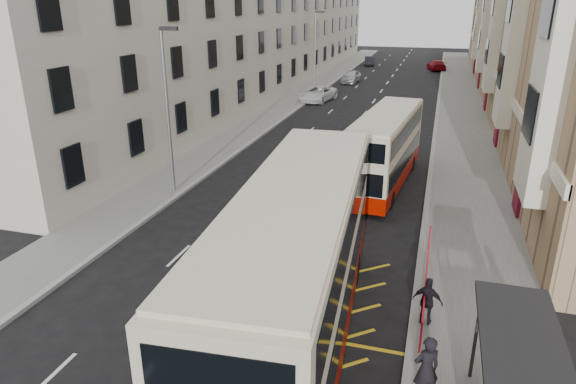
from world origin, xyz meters
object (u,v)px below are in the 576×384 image
(street_lamp_near, at_px, (168,103))
(double_decker_front, at_px, (297,270))
(pedestrian_near, at_px, (426,369))
(bus_shelter, at_px, (527,379))
(white_van, at_px, (318,94))
(pedestrian_mid, at_px, (537,344))
(car_red, at_px, (436,65))
(car_dark, at_px, (369,61))
(car_silver, at_px, (351,77))
(double_decker_rear, at_px, (385,149))
(street_lamp_far, at_px, (316,48))
(pedestrian_far, at_px, (428,301))

(street_lamp_near, bearing_deg, double_decker_front, -47.48)
(double_decker_front, xyz_separation_m, pedestrian_near, (3.55, -1.23, -1.45))
(bus_shelter, relative_size, white_van, 0.84)
(double_decker_front, bearing_deg, pedestrian_mid, 1.60)
(pedestrian_mid, xyz_separation_m, car_red, (-3.94, 62.42, -0.30))
(bus_shelter, height_order, car_dark, bus_shelter)
(white_van, relative_size, car_silver, 1.20)
(bus_shelter, relative_size, double_decker_front, 0.34)
(bus_shelter, xyz_separation_m, car_red, (-3.14, 65.40, -1.44))
(double_decker_front, relative_size, double_decker_rear, 1.26)
(double_decker_rear, height_order, pedestrian_mid, double_decker_rear)
(bus_shelter, bearing_deg, pedestrian_mid, 75.03)
(street_lamp_far, height_order, white_van, street_lamp_far)
(pedestrian_far, relative_size, car_dark, 0.40)
(double_decker_front, xyz_separation_m, car_red, (2.32, 63.07, -1.81))
(bus_shelter, bearing_deg, white_van, 109.21)
(white_van, bearing_deg, pedestrian_near, -62.80)
(double_decker_rear, height_order, pedestrian_near, double_decker_rear)
(white_van, bearing_deg, pedestrian_far, -61.41)
(street_lamp_far, relative_size, car_silver, 1.90)
(pedestrian_near, bearing_deg, pedestrian_far, -116.41)
(bus_shelter, relative_size, car_silver, 1.01)
(white_van, relative_size, car_red, 1.06)
(bus_shelter, height_order, double_decker_front, double_decker_front)
(street_lamp_far, bearing_deg, car_red, 63.34)
(bus_shelter, xyz_separation_m, double_decker_front, (-5.47, 2.33, 0.37))
(bus_shelter, relative_size, pedestrian_mid, 2.53)
(street_lamp_near, height_order, pedestrian_far, street_lamp_near)
(car_silver, bearing_deg, double_decker_front, -78.83)
(bus_shelter, relative_size, street_lamp_far, 0.53)
(car_silver, bearing_deg, pedestrian_far, -74.36)
(street_lamp_near, bearing_deg, car_silver, 86.66)
(street_lamp_near, relative_size, double_decker_front, 0.64)
(white_van, height_order, car_red, white_van)
(street_lamp_near, bearing_deg, double_decker_rear, 23.33)
(car_dark, bearing_deg, street_lamp_far, -102.01)
(street_lamp_far, relative_size, pedestrian_near, 4.41)
(street_lamp_far, bearing_deg, double_decker_rear, -68.77)
(car_red, bearing_deg, street_lamp_near, 65.17)
(bus_shelter, height_order, street_lamp_far, street_lamp_far)
(street_lamp_near, relative_size, double_decker_rear, 0.81)
(white_van, bearing_deg, car_red, 78.68)
(pedestrian_near, bearing_deg, car_red, -116.72)
(bus_shelter, xyz_separation_m, car_silver, (-12.44, 50.99, -1.42))
(double_decker_rear, bearing_deg, pedestrian_mid, -62.84)
(double_decker_rear, distance_m, pedestrian_far, 12.69)
(pedestrian_mid, bearing_deg, bus_shelter, -121.43)
(pedestrian_far, bearing_deg, street_lamp_far, -61.15)
(car_red, bearing_deg, double_decker_rear, 75.62)
(pedestrian_mid, distance_m, car_red, 62.54)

